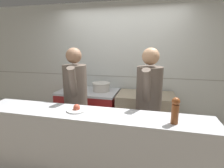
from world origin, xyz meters
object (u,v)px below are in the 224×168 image
object	(u,v)px
plated_dish_main	(77,109)
chef_sous	(148,103)
chef_head_cook	(76,99)
sauce_pot	(101,87)
stock_pot	(73,84)
oven_range	(89,112)
pepper_mill	(175,110)

from	to	relation	value
plated_dish_main	chef_sous	xyz separation A→B (m)	(0.82, 0.60, -0.06)
plated_dish_main	chef_head_cook	size ratio (longest dim) A/B	0.14
sauce_pot	chef_sous	distance (m)	1.18
stock_pot	sauce_pot	world-z (taller)	stock_pot
stock_pot	oven_range	bearing A→B (deg)	1.23
plated_dish_main	chef_sous	distance (m)	1.02
stock_pot	chef_head_cook	distance (m)	0.82
oven_range	chef_head_cook	world-z (taller)	chef_head_cook
plated_dish_main	chef_head_cook	world-z (taller)	chef_head_cook
chef_head_cook	chef_sous	world-z (taller)	chef_sous
oven_range	sauce_pot	xyz separation A→B (m)	(0.26, 0.04, 0.54)
oven_range	plated_dish_main	distance (m)	1.46
chef_head_cook	plated_dish_main	bearing A→B (deg)	-81.22
oven_range	pepper_mill	size ratio (longest dim) A/B	4.23
stock_pot	chef_sous	world-z (taller)	chef_sous
pepper_mill	chef_head_cook	xyz separation A→B (m)	(-1.37, 0.66, -0.19)
oven_range	pepper_mill	distance (m)	2.13
chef_head_cook	stock_pot	bearing A→B (deg)	101.36
oven_range	chef_head_cook	size ratio (longest dim) A/B	0.66
plated_dish_main	chef_head_cook	bearing A→B (deg)	116.21
chef_sous	chef_head_cook	bearing A→B (deg)	-171.72
sauce_pot	chef_head_cook	bearing A→B (deg)	-103.15
sauce_pot	chef_sous	world-z (taller)	chef_sous
oven_range	chef_sous	distance (m)	1.46
stock_pot	chef_head_cook	bearing A→B (deg)	-61.21
sauce_pot	pepper_mill	world-z (taller)	pepper_mill
chef_head_cook	chef_sous	xyz separation A→B (m)	(1.10, 0.03, 0.00)
oven_range	pepper_mill	xyz separation A→B (m)	(1.45, -1.38, 0.70)
pepper_mill	chef_sous	size ratio (longest dim) A/B	0.15
sauce_pot	plated_dish_main	distance (m)	1.34
plated_dish_main	chef_sous	world-z (taller)	chef_sous
sauce_pot	chef_sous	size ratio (longest dim) A/B	0.20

